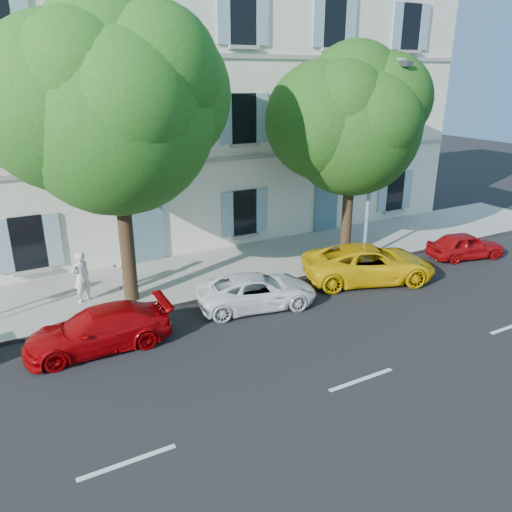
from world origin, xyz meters
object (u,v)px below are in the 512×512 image
car_yellow_supercar (369,263)px  tree_right (353,128)px  car_white_coupe (257,291)px  pedestrian_b (125,266)px  car_red_hatchback (465,245)px  street_lamp (375,152)px  tree_left (115,115)px  pedestrian_a (81,277)px  car_red_coupe (99,329)px

car_yellow_supercar → tree_right: bearing=1.7°
car_white_coupe → pedestrian_b: pedestrian_b is taller
pedestrian_b → car_red_hatchback: bearing=169.4°
tree_right → street_lamp: size_ratio=1.05×
tree_right → street_lamp: (0.45, -0.86, -0.85)m
tree_left → street_lamp: (9.58, -0.78, -1.66)m
car_white_coupe → pedestrian_a: pedestrian_a is taller
pedestrian_a → tree_left: bearing=132.6°
tree_left → car_yellow_supercar: bearing=-15.5°
car_yellow_supercar → pedestrian_b: pedestrian_b is taller
car_red_coupe → tree_left: tree_left is taller
car_red_coupe → pedestrian_b: (1.69, 3.49, 0.39)m
street_lamp → pedestrian_b: (-9.50, 1.77, -3.54)m
car_red_hatchback → pedestrian_b: bearing=89.0°
pedestrian_a → pedestrian_b: 1.58m
car_red_coupe → street_lamp: bearing=100.2°
car_white_coupe → car_yellow_supercar: size_ratio=0.82×
car_red_hatchback → street_lamp: bearing=81.3°
car_red_coupe → pedestrian_b: pedestrian_b is taller
car_yellow_supercar → tree_left: (-8.35, 2.31, 5.50)m
pedestrian_b → tree_right: bearing=177.6°
pedestrian_a → pedestrian_b: size_ratio=1.05×
car_red_coupe → pedestrian_a: pedestrian_a is taller
car_red_coupe → tree_left: (1.61, 2.50, 5.59)m
car_red_hatchback → pedestrian_a: 15.31m
car_red_hatchback → car_white_coupe: bearing=102.3°
car_yellow_supercar → tree_left: tree_left is taller
tree_right → car_yellow_supercar: bearing=-108.0°
car_yellow_supercar → pedestrian_a: (-9.80, 2.92, 0.34)m
car_red_hatchback → tree_left: size_ratio=0.35×
car_red_coupe → street_lamp: street_lamp is taller
tree_right → pedestrian_b: bearing=174.3°
street_lamp → pedestrian_b: size_ratio=4.67×
street_lamp → tree_right: bearing=117.4°
car_red_hatchback → tree_left: (-13.56, 2.36, 5.62)m
pedestrian_b → pedestrian_a: bearing=17.0°
street_lamp → pedestrian_a: size_ratio=4.44×
tree_left → pedestrian_b: bearing=85.2°
car_red_coupe → tree_right: tree_right is taller
tree_left → pedestrian_b: size_ratio=5.68×
car_red_hatchback → tree_right: tree_right is taller
tree_right → pedestrian_b: size_ratio=4.93×
tree_left → pedestrian_b: tree_left is taller
tree_left → car_white_coupe: bearing=-32.0°
tree_left → street_lamp: 9.75m
car_yellow_supercar → pedestrian_b: 8.91m
car_red_coupe → pedestrian_a: size_ratio=2.34×
car_red_coupe → tree_right: (10.74, 2.58, 4.77)m
car_yellow_supercar → pedestrian_a: size_ratio=2.82×
car_red_hatchback → tree_left: 14.87m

